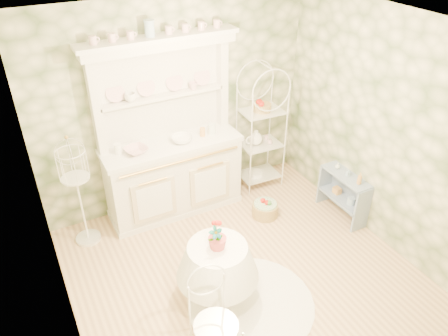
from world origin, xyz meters
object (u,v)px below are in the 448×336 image
kitchen_dresser (171,133)px  round_table (218,272)px  side_shelf (343,196)px  cafe_chair (216,328)px  bakers_rack (261,124)px  floor_basket (265,209)px  birdcage_stand (78,191)px

kitchen_dresser → round_table: (-0.21, -1.65, -0.77)m
round_table → kitchen_dresser: bearing=82.9°
side_shelf → cafe_chair: size_ratio=0.81×
bakers_rack → floor_basket: size_ratio=6.08×
bakers_rack → cafe_chair: bearing=-126.3°
cafe_chair → bakers_rack: bearing=61.1°
round_table → floor_basket: bearing=38.7°
side_shelf → birdcage_stand: (-3.08, 1.06, 0.44)m
round_table → floor_basket: 1.54m
cafe_chair → birdcage_stand: 2.30m
birdcage_stand → floor_basket: size_ratio=4.63×
cafe_chair → birdcage_stand: (-0.66, 2.18, 0.31)m
kitchen_dresser → side_shelf: bearing=-31.4°
floor_basket → birdcage_stand: bearing=164.2°
side_shelf → floor_basket: size_ratio=2.18×
kitchen_dresser → floor_basket: 1.59m
floor_basket → side_shelf: bearing=-26.2°
cafe_chair → side_shelf: bearing=35.3°
birdcage_stand → side_shelf: bearing=-19.0°
round_table → birdcage_stand: (-0.99, 1.56, 0.36)m
kitchen_dresser → round_table: kitchen_dresser is taller
round_table → floor_basket: (1.18, 0.95, -0.27)m
cafe_chair → floor_basket: bearing=56.3°
floor_basket → round_table: bearing=-141.3°
kitchen_dresser → birdcage_stand: (-1.20, -0.09, -0.41)m
round_table → birdcage_stand: bearing=122.4°
cafe_chair → birdcage_stand: birdcage_stand is taller
side_shelf → kitchen_dresser: bearing=144.5°
side_shelf → round_table: size_ratio=0.93×
round_table → birdcage_stand: birdcage_stand is taller
side_shelf → birdcage_stand: size_ratio=0.47×
bakers_rack → side_shelf: 1.44m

